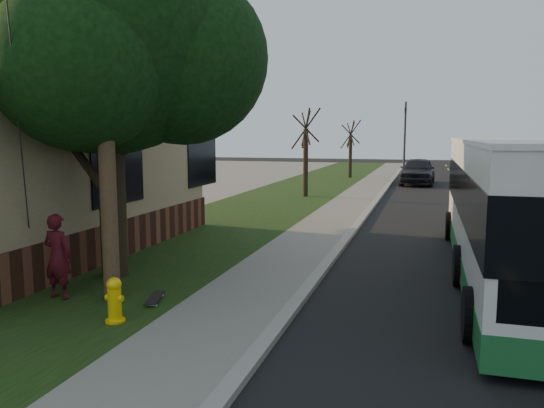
{
  "coord_description": "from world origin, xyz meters",
  "views": [
    {
      "loc": [
        2.18,
        -7.25,
        3.1
      ],
      "look_at": [
        -1.22,
        4.37,
        1.5
      ],
      "focal_mm": 35.0,
      "sensor_mm": 36.0,
      "label": 1
    }
  ],
  "objects_px": {
    "skateboard_main": "(155,298)",
    "transit_bus": "(517,205)",
    "distant_car": "(418,171)",
    "utility_pole": "(102,45)",
    "bare_tree_far": "(350,150)",
    "traffic_signal": "(405,133)",
    "leafy_tree": "(111,33)",
    "dumpster": "(64,217)",
    "fire_hydrant": "(115,300)",
    "skateboarder": "(58,256)",
    "bare_tree_near": "(306,154)"
  },
  "relations": [
    {
      "from": "utility_pole",
      "to": "transit_bus",
      "type": "bearing_deg",
      "value": 28.11
    },
    {
      "from": "utility_pole",
      "to": "bare_tree_far",
      "type": "relative_size",
      "value": 2.25
    },
    {
      "from": "leafy_tree",
      "to": "skateboarder",
      "type": "xyz_separation_m",
      "value": [
        -0.12,
        -1.85,
        -4.3
      ]
    },
    {
      "from": "traffic_signal",
      "to": "dumpster",
      "type": "xyz_separation_m",
      "value": [
        -8.54,
        -28.17,
        -2.48
      ]
    },
    {
      "from": "bare_tree_near",
      "to": "skateboarder",
      "type": "xyz_separation_m",
      "value": [
        -0.79,
        -17.2,
        -1.29
      ]
    },
    {
      "from": "leafy_tree",
      "to": "skateboard_main",
      "type": "bearing_deg",
      "value": -41.86
    },
    {
      "from": "traffic_signal",
      "to": "skateboarder",
      "type": "distance_m",
      "value": 33.62
    },
    {
      "from": "skateboard_main",
      "to": "bare_tree_far",
      "type": "bearing_deg",
      "value": 90.99
    },
    {
      "from": "traffic_signal",
      "to": "dumpster",
      "type": "height_order",
      "value": "traffic_signal"
    },
    {
      "from": "fire_hydrant",
      "to": "bare_tree_far",
      "type": "bearing_deg",
      "value": 90.76
    },
    {
      "from": "bare_tree_near",
      "to": "traffic_signal",
      "type": "xyz_separation_m",
      "value": [
        4.0,
        16.0,
        1.01
      ]
    },
    {
      "from": "utility_pole",
      "to": "skateboarder",
      "type": "bearing_deg",
      "value": -169.12
    },
    {
      "from": "leafy_tree",
      "to": "skateboard_main",
      "type": "distance_m",
      "value": 5.52
    },
    {
      "from": "skateboard_main",
      "to": "distant_car",
      "type": "height_order",
      "value": "distant_car"
    },
    {
      "from": "transit_bus",
      "to": "distant_car",
      "type": "xyz_separation_m",
      "value": [
        -2.41,
        21.81,
        -0.76
      ]
    },
    {
      "from": "bare_tree_far",
      "to": "dumpster",
      "type": "xyz_separation_m",
      "value": [
        -5.04,
        -24.17,
        -1.32
      ]
    },
    {
      "from": "transit_bus",
      "to": "dumpster",
      "type": "xyz_separation_m",
      "value": [
        -12.09,
        0.91,
        -0.91
      ]
    },
    {
      "from": "utility_pole",
      "to": "traffic_signal",
      "type": "height_order",
      "value": "utility_pole"
    },
    {
      "from": "fire_hydrant",
      "to": "skateboard_main",
      "type": "distance_m",
      "value": 1.2
    },
    {
      "from": "leafy_tree",
      "to": "skateboard_main",
      "type": "relative_size",
      "value": 9.2
    },
    {
      "from": "bare_tree_near",
      "to": "dumpster",
      "type": "distance_m",
      "value": 13.07
    },
    {
      "from": "utility_pole",
      "to": "transit_bus",
      "type": "height_order",
      "value": "utility_pole"
    },
    {
      "from": "bare_tree_far",
      "to": "transit_bus",
      "type": "bearing_deg",
      "value": -74.29
    },
    {
      "from": "bare_tree_far",
      "to": "distant_car",
      "type": "distance_m",
      "value": 5.79
    },
    {
      "from": "dumpster",
      "to": "distant_car",
      "type": "xyz_separation_m",
      "value": [
        9.68,
        20.9,
        0.15
      ]
    },
    {
      "from": "leafy_tree",
      "to": "dumpster",
      "type": "relative_size",
      "value": 5.2
    },
    {
      "from": "traffic_signal",
      "to": "skateboard_main",
      "type": "distance_m",
      "value": 33.12
    },
    {
      "from": "skateboard_main",
      "to": "distant_car",
      "type": "distance_m",
      "value": 25.92
    },
    {
      "from": "skateboard_main",
      "to": "fire_hydrant",
      "type": "bearing_deg",
      "value": -94.96
    },
    {
      "from": "transit_bus",
      "to": "bare_tree_far",
      "type": "bearing_deg",
      "value": 105.71
    },
    {
      "from": "dumpster",
      "to": "distant_car",
      "type": "relative_size",
      "value": 0.31
    },
    {
      "from": "skateboard_main",
      "to": "transit_bus",
      "type": "bearing_deg",
      "value": 29.93
    },
    {
      "from": "utility_pole",
      "to": "bare_tree_near",
      "type": "height_order",
      "value": "utility_pole"
    },
    {
      "from": "traffic_signal",
      "to": "skateboard_main",
      "type": "xyz_separation_m",
      "value": [
        -3.0,
        -32.85,
        -3.04
      ]
    },
    {
      "from": "bare_tree_far",
      "to": "skateboarder",
      "type": "xyz_separation_m",
      "value": [
        -1.29,
        -29.2,
        -1.14
      ]
    },
    {
      "from": "transit_bus",
      "to": "skateboarder",
      "type": "distance_m",
      "value": 9.33
    },
    {
      "from": "distant_car",
      "to": "traffic_signal",
      "type": "bearing_deg",
      "value": 101.37
    },
    {
      "from": "utility_pole",
      "to": "bare_tree_near",
      "type": "distance_m",
      "value": 17.19
    },
    {
      "from": "fire_hydrant",
      "to": "transit_bus",
      "type": "height_order",
      "value": "transit_bus"
    },
    {
      "from": "traffic_signal",
      "to": "bare_tree_far",
      "type": "bearing_deg",
      "value": -131.19
    },
    {
      "from": "dumpster",
      "to": "distant_car",
      "type": "bearing_deg",
      "value": 65.14
    },
    {
      "from": "utility_pole",
      "to": "bare_tree_far",
      "type": "height_order",
      "value": "utility_pole"
    },
    {
      "from": "bare_tree_far",
      "to": "distant_car",
      "type": "relative_size",
      "value": 0.82
    },
    {
      "from": "leafy_tree",
      "to": "bare_tree_near",
      "type": "relative_size",
      "value": 1.81
    },
    {
      "from": "utility_pole",
      "to": "bare_tree_far",
      "type": "bearing_deg",
      "value": 89.4
    },
    {
      "from": "traffic_signal",
      "to": "transit_bus",
      "type": "height_order",
      "value": "traffic_signal"
    },
    {
      "from": "fire_hydrant",
      "to": "bare_tree_near",
      "type": "xyz_separation_m",
      "value": [
        -0.9,
        18.0,
        1.72
      ]
    },
    {
      "from": "fire_hydrant",
      "to": "utility_pole",
      "type": "xyz_separation_m",
      "value": [
        -0.71,
        0.99,
        4.2
      ]
    },
    {
      "from": "leafy_tree",
      "to": "transit_bus",
      "type": "relative_size",
      "value": 0.71
    },
    {
      "from": "bare_tree_far",
      "to": "skateboard_main",
      "type": "xyz_separation_m",
      "value": [
        0.5,
        -28.85,
        -1.88
      ]
    }
  ]
}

